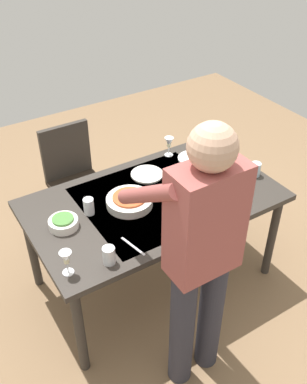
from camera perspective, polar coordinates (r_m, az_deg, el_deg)
The scene contains 17 objects.
ground_plane at distance 3.40m, azimuth 0.00°, elevation -10.93°, with size 6.00×6.00×0.00m, color #846647.
dining_table at distance 2.93m, azimuth 0.00°, elevation -1.88°, with size 1.65×0.95×0.75m.
chair_near at distance 3.57m, azimuth -10.39°, elevation 2.31°, with size 0.40×0.40×0.91m.
person_server at distance 2.21m, azimuth 6.11°, elevation -7.81°, with size 0.42×0.61×1.69m.
wine_bottle at distance 2.65m, azimuth 3.23°, elevation -1.83°, with size 0.07×0.07×0.30m.
wine_glass_left at distance 3.28m, azimuth 2.02°, elevation 6.35°, with size 0.07×0.07×0.15m.
wine_glass_right at distance 2.37m, azimuth -11.27°, elevation -8.50°, with size 0.07×0.07×0.15m.
water_cup_near_left at distance 2.42m, azimuth -5.81°, elevation -8.19°, with size 0.07×0.07×0.11m, color silver.
water_cup_near_right at distance 3.17m, azimuth 13.10°, elevation 2.90°, with size 0.07×0.07×0.10m, color silver.
water_cup_far_left at distance 2.76m, azimuth -8.40°, elevation -1.86°, with size 0.07×0.07×0.11m, color silver.
serving_bowl_pasta at distance 2.82m, azimuth -3.13°, elevation -1.15°, with size 0.30×0.30×0.07m.
side_bowl_salad at distance 2.70m, azimuth -11.61°, elevation -3.91°, with size 0.18×0.18×0.07m.
side_bowl_bread at distance 3.00m, azimuth 10.66°, elevation 0.81°, with size 0.16×0.16×0.07m.
dinner_plate_near at distance 3.11m, azimuth -0.85°, elevation 2.32°, with size 0.23×0.23×0.01m, color white.
dinner_plate_far at distance 3.30m, azimuth 5.17°, elevation 4.36°, with size 0.23×0.23×0.01m, color white.
table_knife at distance 2.54m, azimuth -2.67°, elevation -7.06°, with size 0.01×0.20×0.01m, color silver.
table_fork at distance 2.89m, azimuth 2.70°, elevation -0.78°, with size 0.01×0.18×0.01m, color silver.
Camera 1 is at (1.22, 1.95, 2.50)m, focal length 41.09 mm.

